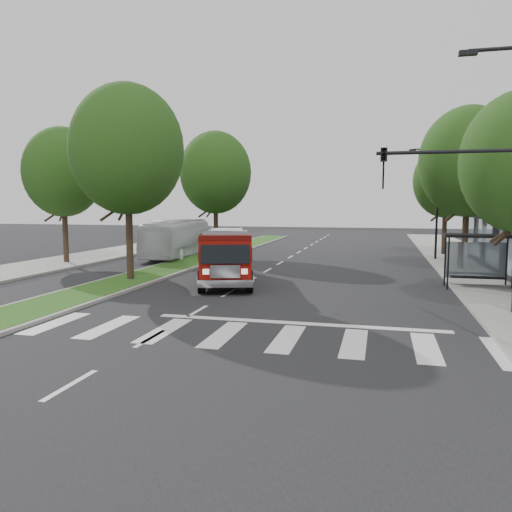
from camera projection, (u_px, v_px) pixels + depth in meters
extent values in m
plane|color=black|center=(198.00, 311.00, 18.89)|extent=(140.00, 140.00, 0.00)
cube|color=gray|center=(497.00, 282.00, 25.51)|extent=(5.00, 80.00, 0.15)
cube|color=gray|center=(41.00, 266.00, 32.04)|extent=(5.00, 80.00, 0.15)
cube|color=gray|center=(208.00, 257.00, 37.70)|extent=(3.00, 50.00, 0.14)
cube|color=#194914|center=(208.00, 256.00, 37.70)|extent=(2.60, 49.50, 0.02)
cylinder|color=black|center=(448.00, 264.00, 23.53)|extent=(0.08, 0.08, 2.50)
cylinder|color=black|center=(445.00, 261.00, 24.69)|extent=(0.08, 0.08, 2.50)
cylinder|color=black|center=(507.00, 262.00, 24.01)|extent=(0.08, 0.08, 2.50)
cube|color=black|center=(479.00, 236.00, 23.64)|extent=(3.20, 1.60, 0.12)
cube|color=#8C99A5|center=(475.00, 260.00, 24.44)|extent=(2.80, 0.04, 1.80)
cube|color=black|center=(477.00, 277.00, 23.85)|extent=(2.40, 0.40, 0.08)
cylinder|color=black|center=(465.00, 235.00, 29.39)|extent=(0.36, 0.36, 4.40)
ellipsoid|color=#10330E|center=(468.00, 162.00, 28.94)|extent=(5.60, 5.60, 6.44)
cylinder|color=black|center=(444.00, 231.00, 39.06)|extent=(0.36, 0.36, 3.96)
ellipsoid|color=#10330E|center=(446.00, 181.00, 38.66)|extent=(5.00, 5.00, 5.75)
cylinder|color=black|center=(129.00, 238.00, 25.89)|extent=(0.36, 0.36, 4.62)
ellipsoid|color=#10330E|center=(127.00, 149.00, 25.43)|extent=(5.80, 5.80, 6.67)
cylinder|color=black|center=(216.00, 227.00, 39.41)|extent=(0.36, 0.36, 4.40)
ellipsoid|color=#10330E|center=(215.00, 173.00, 38.97)|extent=(5.60, 5.60, 6.44)
cylinder|color=black|center=(65.00, 233.00, 33.64)|extent=(0.36, 0.36, 4.18)
ellipsoid|color=#10330E|center=(63.00, 172.00, 33.22)|extent=(5.20, 5.20, 5.98)
cylinder|color=black|center=(507.00, 48.00, 12.38)|extent=(1.80, 0.10, 0.10)
cube|color=black|center=(468.00, 53.00, 12.60)|extent=(0.45, 0.20, 0.12)
cylinder|color=black|center=(456.00, 152.00, 12.90)|extent=(4.00, 0.10, 0.10)
imported|color=black|center=(384.00, 168.00, 13.38)|extent=(0.18, 0.22, 1.10)
cylinder|color=black|center=(437.00, 205.00, 35.23)|extent=(0.16, 0.16, 8.00)
cylinder|color=black|center=(426.00, 149.00, 35.05)|extent=(1.80, 0.10, 0.10)
cube|color=black|center=(412.00, 150.00, 35.27)|extent=(0.45, 0.20, 0.12)
cube|color=#4E0704|center=(226.00, 273.00, 25.95)|extent=(4.55, 8.26, 0.24)
cube|color=maroon|center=(226.00, 253.00, 26.59)|extent=(4.00, 6.45, 1.88)
cube|color=maroon|center=(225.00, 260.00, 22.94)|extent=(2.75, 2.31, 1.98)
cube|color=#B2B2B7|center=(226.00, 234.00, 26.49)|extent=(4.00, 6.45, 0.11)
cylinder|color=#B2B2B7|center=(210.00, 231.00, 26.43)|extent=(1.73, 5.44, 0.09)
cylinder|color=#B2B2B7|center=(242.00, 231.00, 26.51)|extent=(1.73, 5.44, 0.09)
cube|color=silver|center=(225.00, 283.00, 21.96)|extent=(2.44, 1.02, 0.33)
cube|color=#8C99A5|center=(225.00, 233.00, 22.81)|extent=(2.08, 0.92, 0.17)
cylinder|color=black|center=(202.00, 282.00, 22.71)|extent=(0.62, 1.09, 1.04)
cylinder|color=black|center=(249.00, 281.00, 22.81)|extent=(0.62, 1.09, 1.04)
cylinder|color=black|center=(206.00, 270.00, 26.64)|extent=(0.62, 1.09, 1.04)
cylinder|color=black|center=(247.00, 270.00, 26.74)|extent=(0.62, 1.09, 1.04)
cylinder|color=black|center=(208.00, 265.00, 28.89)|extent=(0.62, 1.09, 1.04)
cylinder|color=black|center=(246.00, 265.00, 28.99)|extent=(0.62, 1.09, 1.04)
imported|color=silver|center=(177.00, 238.00, 38.26)|extent=(3.36, 10.50, 2.88)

